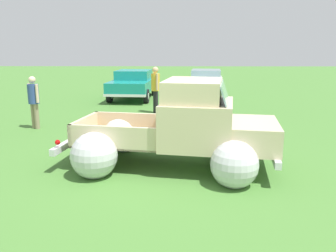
{
  "coord_description": "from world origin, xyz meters",
  "views": [
    {
      "loc": [
        0.11,
        -7.34,
        2.59
      ],
      "look_at": [
        0.0,
        0.5,
        0.79
      ],
      "focal_mm": 36.93,
      "sensor_mm": 36.0,
      "label": 1
    }
  ],
  "objects_px": {
    "spectator_0": "(34,99)",
    "lane_cone_0": "(233,126)",
    "show_car_1": "(206,83)",
    "vintage_pickup_truck": "(185,133)",
    "spectator_1": "(155,87)",
    "show_car_0": "(133,83)"
  },
  "relations": [
    {
      "from": "lane_cone_0",
      "to": "spectator_0",
      "type": "bearing_deg",
      "value": 170.97
    },
    {
      "from": "show_car_0",
      "to": "spectator_1",
      "type": "height_order",
      "value": "spectator_1"
    },
    {
      "from": "show_car_0",
      "to": "lane_cone_0",
      "type": "distance_m",
      "value": 8.51
    },
    {
      "from": "spectator_0",
      "to": "show_car_0",
      "type": "bearing_deg",
      "value": -163.29
    },
    {
      "from": "lane_cone_0",
      "to": "show_car_1",
      "type": "bearing_deg",
      "value": 90.41
    },
    {
      "from": "spectator_1",
      "to": "lane_cone_0",
      "type": "relative_size",
      "value": 2.9
    },
    {
      "from": "vintage_pickup_truck",
      "to": "lane_cone_0",
      "type": "relative_size",
      "value": 7.73
    },
    {
      "from": "show_car_0",
      "to": "spectator_0",
      "type": "distance_m",
      "value": 7.06
    },
    {
      "from": "vintage_pickup_truck",
      "to": "show_car_1",
      "type": "height_order",
      "value": "vintage_pickup_truck"
    },
    {
      "from": "vintage_pickup_truck",
      "to": "show_car_1",
      "type": "distance_m",
      "value": 10.79
    },
    {
      "from": "vintage_pickup_truck",
      "to": "spectator_1",
      "type": "relative_size",
      "value": 2.66
    },
    {
      "from": "spectator_0",
      "to": "lane_cone_0",
      "type": "xyz_separation_m",
      "value": [
        6.22,
        -0.99,
        -0.65
      ]
    },
    {
      "from": "vintage_pickup_truck",
      "to": "show_car_0",
      "type": "height_order",
      "value": "vintage_pickup_truck"
    },
    {
      "from": "show_car_1",
      "to": "lane_cone_0",
      "type": "bearing_deg",
      "value": 6.45
    },
    {
      "from": "spectator_0",
      "to": "spectator_1",
      "type": "relative_size",
      "value": 0.92
    },
    {
      "from": "spectator_0",
      "to": "spectator_1",
      "type": "distance_m",
      "value": 4.67
    },
    {
      "from": "show_car_0",
      "to": "spectator_0",
      "type": "relative_size",
      "value": 2.61
    },
    {
      "from": "show_car_1",
      "to": "spectator_0",
      "type": "distance_m",
      "value": 9.4
    },
    {
      "from": "show_car_1",
      "to": "spectator_1",
      "type": "height_order",
      "value": "spectator_1"
    },
    {
      "from": "vintage_pickup_truck",
      "to": "spectator_0",
      "type": "bearing_deg",
      "value": 152.34
    },
    {
      "from": "show_car_0",
      "to": "spectator_0",
      "type": "height_order",
      "value": "spectator_0"
    },
    {
      "from": "show_car_0",
      "to": "spectator_1",
      "type": "bearing_deg",
      "value": 23.42
    }
  ]
}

